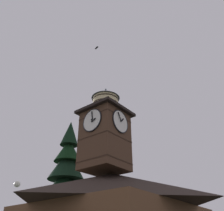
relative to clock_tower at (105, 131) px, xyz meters
The scene contains 4 objects.
clock_tower is the anchor object (origin of this frame).
pine_tree_behind 8.08m from the clock_tower, 104.00° to the right, with size 6.36×6.36×13.71m.
moon 48.67m from the clock_tower, 112.66° to the right, with size 1.54×1.54×1.54m.
flying_bird_high 9.02m from the clock_tower, ahead, with size 0.26×0.49×0.11m.
Camera 1 is at (15.69, 12.51, 1.35)m, focal length 39.22 mm.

